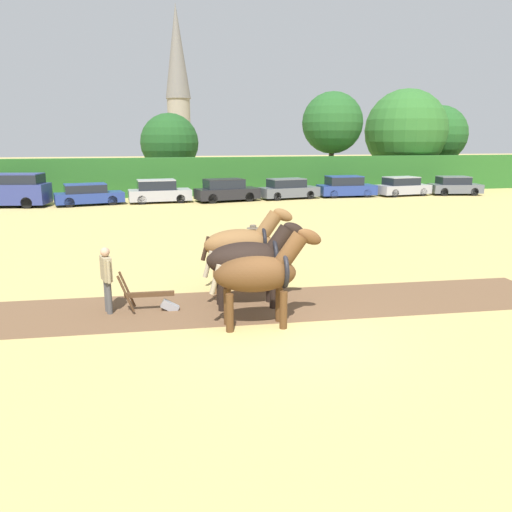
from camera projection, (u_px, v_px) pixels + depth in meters
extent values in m
plane|color=tan|center=(291.00, 335.00, 11.23)|extent=(240.00, 240.00, 0.00)
cube|color=brown|center=(104.00, 313.00, 12.59)|extent=(24.43, 4.48, 0.01)
cube|color=#286023|center=(180.00, 177.00, 38.25)|extent=(59.48, 1.21, 2.91)
cylinder|color=#4C3823|center=(171.00, 174.00, 43.36)|extent=(0.44, 0.44, 2.60)
sphere|color=#1E4C1E|center=(170.00, 143.00, 42.75)|extent=(4.96, 4.96, 4.96)
cylinder|color=#423323|center=(331.00, 164.00, 43.71)|extent=(0.44, 0.44, 4.20)
sphere|color=#235623|center=(332.00, 123.00, 42.90)|extent=(5.23, 5.23, 5.23)
cylinder|color=#4C3823|center=(403.00, 170.00, 46.54)|extent=(0.44, 0.44, 2.96)
sphere|color=#2D6628|center=(406.00, 131.00, 45.73)|extent=(7.45, 7.45, 7.45)
cylinder|color=#423323|center=(436.00, 167.00, 48.42)|extent=(0.44, 0.44, 3.20)
sphere|color=#235623|center=(438.00, 135.00, 47.71)|extent=(5.44, 5.44, 5.44)
cylinder|color=gray|center=(180.00, 136.00, 64.72)|extent=(2.89, 2.89, 9.29)
cone|color=slate|center=(177.00, 51.00, 62.35)|extent=(3.18, 3.18, 11.35)
ellipsoid|color=#513319|center=(255.00, 274.00, 11.46)|extent=(1.98, 1.01, 0.83)
cylinder|color=#513319|center=(279.00, 303.00, 11.98)|extent=(0.18, 0.18, 0.90)
cylinder|color=#513319|center=(283.00, 310.00, 11.51)|extent=(0.18, 0.18, 0.90)
cylinder|color=#513319|center=(227.00, 306.00, 11.78)|extent=(0.18, 0.18, 0.90)
cylinder|color=#513319|center=(230.00, 313.00, 11.32)|extent=(0.18, 0.18, 0.90)
cylinder|color=#513319|center=(290.00, 251.00, 11.47)|extent=(0.85, 0.45, 0.94)
ellipsoid|color=#513319|center=(309.00, 237.00, 11.46)|extent=(0.70, 0.31, 0.54)
cube|color=gray|center=(299.00, 243.00, 11.46)|extent=(0.45, 0.11, 0.61)
cylinder|color=gray|center=(216.00, 279.00, 11.33)|extent=(0.30, 0.14, 0.71)
torus|color=black|center=(284.00, 270.00, 11.55)|extent=(0.17, 0.86, 0.86)
ellipsoid|color=black|center=(246.00, 259.00, 12.87)|extent=(2.12, 1.09, 0.90)
cylinder|color=black|center=(269.00, 286.00, 13.42)|extent=(0.18, 0.18, 0.87)
cylinder|color=black|center=(273.00, 292.00, 12.91)|extent=(0.18, 0.18, 0.87)
cylinder|color=black|center=(220.00, 289.00, 13.21)|extent=(0.18, 0.18, 0.87)
cylinder|color=black|center=(222.00, 294.00, 12.71)|extent=(0.18, 0.18, 0.87)
cylinder|color=black|center=(279.00, 240.00, 12.90)|extent=(0.80, 0.48, 0.85)
ellipsoid|color=black|center=(294.00, 229.00, 12.89)|extent=(0.70, 0.31, 0.54)
cube|color=gray|center=(286.00, 233.00, 12.88)|extent=(0.39, 0.11, 0.52)
cylinder|color=gray|center=(208.00, 264.00, 12.74)|extent=(0.30, 0.14, 0.71)
torus|color=black|center=(273.00, 255.00, 12.96)|extent=(0.17, 0.92, 0.92)
ellipsoid|color=brown|center=(239.00, 244.00, 14.26)|extent=(2.05, 1.06, 0.87)
cylinder|color=brown|center=(260.00, 271.00, 14.81)|extent=(0.18, 0.18, 0.97)
cylinder|color=brown|center=(262.00, 275.00, 14.32)|extent=(0.18, 0.18, 0.97)
cylinder|color=brown|center=(216.00, 272.00, 14.60)|extent=(0.18, 0.18, 0.97)
cylinder|color=brown|center=(217.00, 277.00, 14.12)|extent=(0.18, 0.18, 0.97)
cylinder|color=brown|center=(268.00, 226.00, 14.28)|extent=(0.85, 0.47, 0.93)
ellipsoid|color=brown|center=(283.00, 215.00, 14.27)|extent=(0.70, 0.31, 0.54)
cube|color=black|center=(275.00, 219.00, 14.26)|extent=(0.44, 0.11, 0.59)
cylinder|color=black|center=(206.00, 249.00, 14.13)|extent=(0.30, 0.14, 0.71)
torus|color=black|center=(263.00, 241.00, 14.35)|extent=(0.17, 0.90, 0.89)
cube|color=#4C331E|center=(149.00, 294.00, 12.67)|extent=(1.25, 0.19, 0.12)
cube|color=#939399|center=(170.00, 306.00, 12.83)|extent=(0.49, 0.23, 0.39)
cylinder|color=#4C331E|center=(127.00, 289.00, 12.75)|extent=(0.40, 0.09, 0.96)
cylinder|color=#4C331E|center=(126.00, 294.00, 12.36)|extent=(0.40, 0.09, 0.96)
cylinder|color=#4C4C4C|center=(107.00, 295.00, 12.67)|extent=(0.14, 0.14, 0.85)
cylinder|color=#4C4C4C|center=(109.00, 298.00, 12.48)|extent=(0.14, 0.14, 0.85)
cube|color=tan|center=(106.00, 268.00, 12.41)|extent=(0.33, 0.53, 0.60)
sphere|color=tan|center=(105.00, 252.00, 12.31)|extent=(0.23, 0.23, 0.23)
cylinder|color=tan|center=(104.00, 267.00, 12.67)|extent=(0.09, 0.09, 0.57)
cylinder|color=tan|center=(109.00, 272.00, 12.16)|extent=(0.09, 0.09, 0.57)
cylinder|color=#38332D|center=(250.00, 262.00, 16.16)|extent=(0.14, 0.14, 0.79)
cylinder|color=#38332D|center=(256.00, 263.00, 16.07)|extent=(0.14, 0.14, 0.79)
cube|color=tan|center=(253.00, 242.00, 15.96)|extent=(0.49, 0.45, 0.56)
sphere|color=tan|center=(253.00, 230.00, 15.87)|extent=(0.21, 0.21, 0.21)
cylinder|color=tan|center=(245.00, 242.00, 16.08)|extent=(0.09, 0.09, 0.53)
cylinder|color=tan|center=(261.00, 244.00, 15.85)|extent=(0.09, 0.09, 0.53)
cylinder|color=#665B4C|center=(253.00, 228.00, 15.86)|extent=(0.41, 0.41, 0.02)
cylinder|color=#665B4C|center=(253.00, 227.00, 15.85)|extent=(0.20, 0.20, 0.10)
cube|color=navy|center=(5.00, 194.00, 32.12)|extent=(5.57, 2.89, 1.29)
cube|color=black|center=(4.00, 179.00, 31.91)|extent=(4.90, 2.58, 0.59)
cube|color=navy|center=(3.00, 174.00, 31.83)|extent=(4.90, 2.58, 0.06)
cylinder|color=black|center=(37.00, 199.00, 33.17)|extent=(0.75, 0.35, 0.72)
cylinder|color=black|center=(27.00, 203.00, 31.46)|extent=(0.75, 0.35, 0.72)
cube|color=navy|center=(90.00, 197.00, 33.13)|extent=(4.61, 2.57, 0.65)
cube|color=black|center=(85.00, 189.00, 32.90)|extent=(2.87, 2.05, 0.53)
cube|color=navy|center=(85.00, 184.00, 32.83)|extent=(2.87, 2.05, 0.06)
cylinder|color=black|center=(109.00, 198.00, 34.39)|extent=(0.67, 0.34, 0.64)
cylinder|color=black|center=(112.00, 200.00, 33.05)|extent=(0.67, 0.34, 0.64)
cylinder|color=black|center=(67.00, 200.00, 33.28)|extent=(0.67, 0.34, 0.64)
cylinder|color=black|center=(69.00, 202.00, 31.95)|extent=(0.67, 0.34, 0.64)
cube|color=#9E9EA8|center=(160.00, 195.00, 34.41)|extent=(4.31, 2.09, 0.73)
cube|color=black|center=(156.00, 185.00, 34.19)|extent=(2.62, 1.80, 0.62)
cube|color=#9E9EA8|center=(156.00, 180.00, 34.12)|extent=(2.62, 1.80, 0.06)
cylinder|color=black|center=(177.00, 196.00, 35.58)|extent=(0.62, 0.26, 0.61)
cylinder|color=black|center=(181.00, 199.00, 34.07)|extent=(0.62, 0.26, 0.61)
cylinder|color=black|center=(140.00, 197.00, 34.84)|extent=(0.62, 0.26, 0.61)
cylinder|color=black|center=(142.00, 200.00, 33.34)|extent=(0.62, 0.26, 0.61)
cube|color=black|center=(227.00, 194.00, 35.06)|extent=(4.63, 2.56, 0.73)
cube|color=black|center=(224.00, 184.00, 34.82)|extent=(2.87, 2.07, 0.60)
cube|color=black|center=(224.00, 179.00, 34.74)|extent=(2.87, 2.07, 0.06)
cylinder|color=black|center=(241.00, 195.00, 36.34)|extent=(0.69, 0.33, 0.66)
cylinder|color=black|center=(249.00, 197.00, 34.92)|extent=(0.69, 0.33, 0.66)
cylinder|color=black|center=(205.00, 196.00, 35.29)|extent=(0.69, 0.33, 0.66)
cylinder|color=black|center=(212.00, 199.00, 33.87)|extent=(0.69, 0.33, 0.66)
cube|color=#565B66|center=(289.00, 192.00, 36.54)|extent=(4.52, 2.41, 0.68)
cube|color=black|center=(286.00, 183.00, 36.31)|extent=(2.80, 1.95, 0.57)
cube|color=#565B66|center=(287.00, 179.00, 36.24)|extent=(2.80, 1.95, 0.06)
cylinder|color=black|center=(300.00, 193.00, 37.76)|extent=(0.64, 0.32, 0.61)
cylinder|color=black|center=(310.00, 195.00, 36.42)|extent=(0.64, 0.32, 0.61)
cylinder|color=black|center=(268.00, 194.00, 36.75)|extent=(0.64, 0.32, 0.61)
cylinder|color=black|center=(277.00, 196.00, 35.41)|extent=(0.64, 0.32, 0.61)
cube|color=navy|center=(346.00, 190.00, 37.81)|extent=(4.31, 1.92, 0.73)
cube|color=black|center=(344.00, 181.00, 37.61)|extent=(2.60, 1.70, 0.62)
cube|color=navy|center=(344.00, 176.00, 37.54)|extent=(2.60, 1.70, 0.06)
cylinder|color=black|center=(358.00, 191.00, 38.90)|extent=(0.61, 0.23, 0.60)
cylinder|color=black|center=(367.00, 193.00, 37.37)|extent=(0.61, 0.23, 0.60)
cylinder|color=black|center=(326.00, 192.00, 38.36)|extent=(0.61, 0.23, 0.60)
cylinder|color=black|center=(334.00, 194.00, 36.83)|extent=(0.61, 0.23, 0.60)
cube|color=#9E9EA8|center=(403.00, 189.00, 38.53)|extent=(4.31, 2.23, 0.67)
cube|color=black|center=(401.00, 181.00, 38.32)|extent=(2.65, 1.85, 0.56)
cube|color=#9E9EA8|center=(401.00, 177.00, 38.25)|extent=(2.65, 1.85, 0.06)
cylinder|color=black|center=(410.00, 190.00, 39.70)|extent=(0.63, 0.29, 0.61)
cylinder|color=black|center=(423.00, 192.00, 38.31)|extent=(0.63, 0.29, 0.61)
cylinder|color=black|center=(383.00, 191.00, 38.84)|extent=(0.63, 0.29, 0.61)
cylinder|color=black|center=(395.00, 193.00, 37.45)|extent=(0.63, 0.29, 0.61)
cube|color=#565B66|center=(455.00, 188.00, 39.16)|extent=(4.09, 2.48, 0.67)
cube|color=black|center=(453.00, 181.00, 39.02)|extent=(2.56, 2.01, 0.55)
cube|color=#565B66|center=(454.00, 177.00, 38.95)|extent=(2.56, 2.01, 0.06)
cylinder|color=black|center=(465.00, 190.00, 40.00)|extent=(0.65, 0.34, 0.62)
cylinder|color=black|center=(474.00, 192.00, 38.49)|extent=(0.65, 0.34, 0.62)
cylinder|color=black|center=(436.00, 190.00, 39.92)|extent=(0.65, 0.34, 0.62)
cylinder|color=black|center=(444.00, 192.00, 38.41)|extent=(0.65, 0.34, 0.62)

